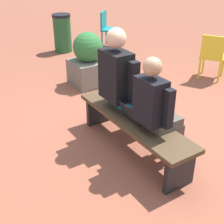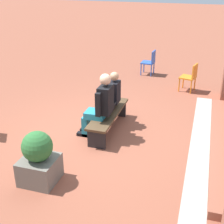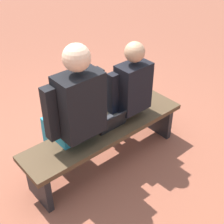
% 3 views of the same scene
% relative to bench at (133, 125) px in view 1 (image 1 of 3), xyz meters
% --- Properties ---
extents(ground_plane, '(60.00, 60.00, 0.00)m').
position_rel_bench_xyz_m(ground_plane, '(0.27, -0.27, -0.35)').
color(ground_plane, brown).
extents(bench, '(1.80, 0.44, 0.45)m').
position_rel_bench_xyz_m(bench, '(0.00, 0.00, 0.00)').
color(bench, '#4C3823').
rests_on(bench, ground).
extents(person_student, '(0.50, 0.64, 1.28)m').
position_rel_bench_xyz_m(person_student, '(-0.32, -0.06, 0.34)').
color(person_student, '#4C473D').
rests_on(person_student, ground).
extents(person_adult, '(0.60, 0.76, 1.44)m').
position_rel_bench_xyz_m(person_adult, '(0.32, -0.07, 0.40)').
color(person_adult, teal).
rests_on(person_adult, ground).
extents(laptop, '(0.32, 0.29, 0.21)m').
position_rel_bench_xyz_m(laptop, '(-0.04, 0.01, 0.15)').
color(laptop, black).
rests_on(laptop, bench).
extents(plastic_chair_near_bench_right, '(0.59, 0.59, 0.84)m').
position_rel_bench_xyz_m(plastic_chair_near_bench_right, '(3.96, -2.12, 0.13)').
color(plastic_chair_near_bench_right, teal).
rests_on(plastic_chair_near_bench_right, ground).
extents(plastic_chair_foreground, '(0.58, 0.58, 0.84)m').
position_rel_bench_xyz_m(plastic_chair_foreground, '(1.10, -2.58, 0.13)').
color(plastic_chair_foreground, gold).
rests_on(plastic_chair_foreground, ground).
extents(planter, '(0.60, 0.60, 0.94)m').
position_rel_bench_xyz_m(planter, '(2.11, -0.56, 0.08)').
color(planter, '#6B665B').
rests_on(planter, ground).
extents(litter_bin, '(0.42, 0.42, 0.86)m').
position_rel_bench_xyz_m(litter_bin, '(4.17, -1.00, 0.08)').
color(litter_bin, '#23562D').
rests_on(litter_bin, ground).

